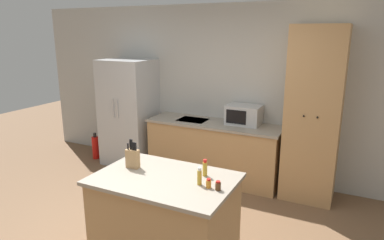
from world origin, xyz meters
TOP-DOWN VIEW (x-y plane):
  - wall_back at (0.00, 2.33)m, footprint 7.20×0.06m
  - refrigerator at (-1.67, 1.97)m, footprint 0.82×0.69m
  - back_counter at (-0.13, 2.00)m, footprint 2.04×0.64m
  - pantry_cabinet at (1.25, 2.01)m, footprint 0.67×0.61m
  - kitchen_island at (0.25, -0.08)m, footprint 1.28×0.86m
  - microwave at (0.28, 2.10)m, footprint 0.49×0.36m
  - knife_block at (-0.14, -0.02)m, footprint 0.13×0.07m
  - spice_bottle_tall_dark at (0.69, -0.10)m, footprint 0.04×0.04m
  - spice_bottle_short_red at (0.60, -0.08)m, footprint 0.04×0.04m
  - spice_bottle_amber_oil at (0.56, 0.11)m, footprint 0.04×0.04m
  - spice_bottle_green_herb at (0.78, -0.11)m, footprint 0.05×0.05m
  - fire_extinguisher at (-2.33, 1.83)m, footprint 0.12×0.12m

SIDE VIEW (x-z plane):
  - fire_extinguisher at x=-2.33m, z-range -0.03..0.44m
  - back_counter at x=-0.13m, z-range 0.00..0.88m
  - kitchen_island at x=0.25m, z-range 0.00..0.91m
  - refrigerator at x=-1.67m, z-range 0.00..1.76m
  - spice_bottle_green_herb at x=0.78m, z-range 0.91..0.99m
  - spice_bottle_tall_dark at x=0.69m, z-range 0.91..0.99m
  - spice_bottle_amber_oil at x=0.56m, z-range 0.90..1.06m
  - spice_bottle_short_red at x=0.60m, z-range 0.90..1.06m
  - knife_block at x=-0.14m, z-range 0.87..1.15m
  - microwave at x=0.28m, z-range 0.88..1.16m
  - pantry_cabinet at x=1.25m, z-range 0.00..2.28m
  - wall_back at x=0.00m, z-range 0.00..2.60m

